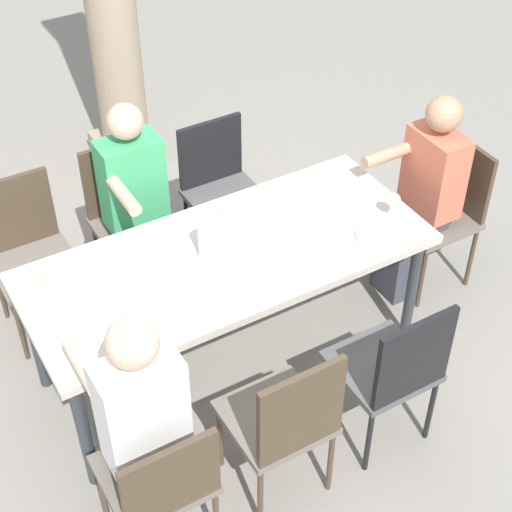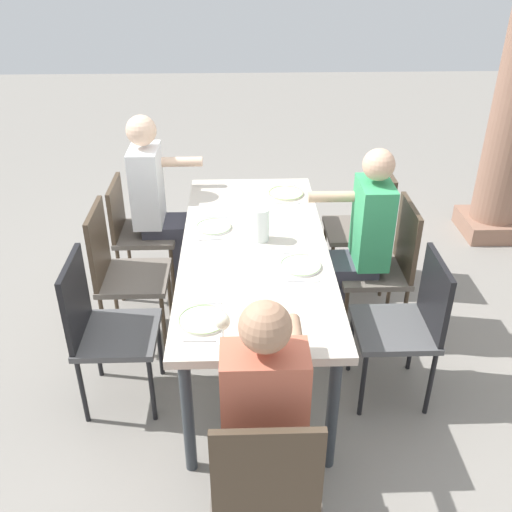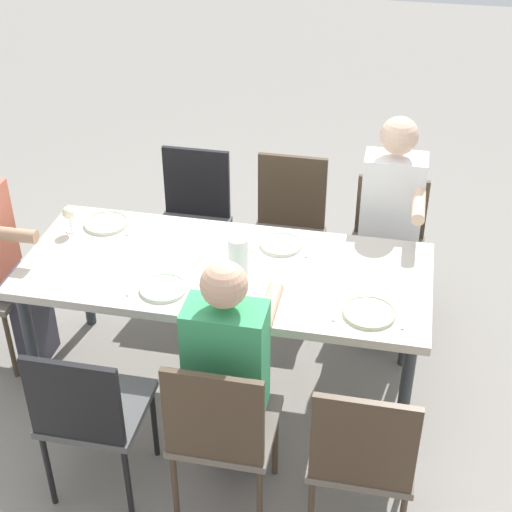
# 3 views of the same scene
# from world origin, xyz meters

# --- Properties ---
(ground_plane) EXTENTS (16.00, 16.00, 0.00)m
(ground_plane) POSITION_xyz_m (0.00, 0.00, 0.00)
(ground_plane) COLOR gray
(dining_table) EXTENTS (2.06, 0.87, 0.78)m
(dining_table) POSITION_xyz_m (0.00, 0.00, 0.71)
(dining_table) COLOR beige
(dining_table) RESTS_ON ground
(chair_west_north) EXTENTS (0.44, 0.44, 0.92)m
(chair_west_north) POSITION_xyz_m (-0.79, 0.86, 0.53)
(chair_west_north) COLOR #6A6158
(chair_west_north) RESTS_ON ground
(chair_west_south) EXTENTS (0.44, 0.44, 0.86)m
(chair_west_south) POSITION_xyz_m (-0.79, -0.85, 0.51)
(chair_west_south) COLOR #6A6158
(chair_west_south) RESTS_ON ground
(chair_mid_north) EXTENTS (0.44, 0.44, 0.94)m
(chair_mid_north) POSITION_xyz_m (-0.18, 0.86, 0.55)
(chair_mid_north) COLOR #6A6158
(chair_mid_north) RESTS_ON ground
(chair_mid_south) EXTENTS (0.44, 0.44, 0.94)m
(chair_mid_south) POSITION_xyz_m (-0.18, -0.86, 0.54)
(chair_mid_south) COLOR #6A6158
(chair_mid_south) RESTS_ON ground
(chair_east_north) EXTENTS (0.44, 0.44, 0.90)m
(chair_east_north) POSITION_xyz_m (0.42, 0.85, 0.52)
(chair_east_north) COLOR #4F4F50
(chair_east_north) RESTS_ON ground
(chair_east_south) EXTENTS (0.44, 0.44, 0.93)m
(chair_east_south) POSITION_xyz_m (0.42, -0.86, 0.53)
(chair_east_south) COLOR #4F4F50
(chair_east_south) RESTS_ON ground
(chair_head_east) EXTENTS (0.44, 0.44, 0.92)m
(chair_head_east) POSITION_xyz_m (1.45, 0.00, 0.53)
(chair_head_east) COLOR #6A6158
(chair_head_east) RESTS_ON ground
(diner_woman_green) EXTENTS (0.35, 0.49, 1.31)m
(diner_woman_green) POSITION_xyz_m (-0.19, 0.67, 0.70)
(diner_woman_green) COLOR #3F3F4C
(diner_woman_green) RESTS_ON ground
(diner_man_white) EXTENTS (0.49, 0.35, 1.28)m
(diner_man_white) POSITION_xyz_m (1.26, 0.00, 0.69)
(diner_man_white) COLOR #3F3F4C
(diner_man_white) RESTS_ON ground
(diner_guest_third) EXTENTS (0.35, 0.49, 1.34)m
(diner_guest_third) POSITION_xyz_m (-0.79, -0.68, 0.72)
(diner_guest_third) COLOR #3F3F4C
(diner_guest_third) RESTS_ON ground
(plate_0) EXTENTS (0.25, 0.25, 0.02)m
(plate_0) POSITION_xyz_m (-0.74, 0.24, 0.79)
(plate_0) COLOR silver
(plate_0) RESTS_ON dining_table
(fork_0) EXTENTS (0.03, 0.17, 0.01)m
(fork_0) POSITION_xyz_m (-0.89, 0.24, 0.78)
(fork_0) COLOR silver
(fork_0) RESTS_ON dining_table
(spoon_0) EXTENTS (0.03, 0.17, 0.01)m
(spoon_0) POSITION_xyz_m (-0.59, 0.24, 0.78)
(spoon_0) COLOR silver
(spoon_0) RESTS_ON dining_table
(plate_1) EXTENTS (0.22, 0.22, 0.02)m
(plate_1) POSITION_xyz_m (-0.24, -0.25, 0.79)
(plate_1) COLOR white
(plate_1) RESTS_ON dining_table
(fork_1) EXTENTS (0.02, 0.17, 0.01)m
(fork_1) POSITION_xyz_m (-0.39, -0.25, 0.78)
(fork_1) COLOR silver
(fork_1) RESTS_ON dining_table
(spoon_1) EXTENTS (0.03, 0.17, 0.01)m
(spoon_1) POSITION_xyz_m (-0.09, -0.25, 0.78)
(spoon_1) COLOR silver
(spoon_1) RESTS_ON dining_table
(plate_2) EXTENTS (0.23, 0.23, 0.02)m
(plate_2) POSITION_xyz_m (0.25, 0.25, 0.79)
(plate_2) COLOR white
(plate_2) RESTS_ON dining_table
(fork_2) EXTENTS (0.03, 0.17, 0.01)m
(fork_2) POSITION_xyz_m (0.10, 0.25, 0.78)
(fork_2) COLOR silver
(fork_2) RESTS_ON dining_table
(spoon_2) EXTENTS (0.03, 0.17, 0.01)m
(spoon_2) POSITION_xyz_m (0.40, 0.25, 0.78)
(spoon_2) COLOR silver
(spoon_2) RESTS_ON dining_table
(plate_3) EXTENTS (0.24, 0.24, 0.02)m
(plate_3) POSITION_xyz_m (0.74, -0.27, 0.79)
(plate_3) COLOR white
(plate_3) RESTS_ON dining_table
(wine_glass_3) EXTENTS (0.07, 0.07, 0.15)m
(wine_glass_3) POSITION_xyz_m (0.89, -0.17, 0.89)
(wine_glass_3) COLOR white
(wine_glass_3) RESTS_ON dining_table
(fork_3) EXTENTS (0.02, 0.17, 0.01)m
(fork_3) POSITION_xyz_m (0.59, -0.27, 0.78)
(fork_3) COLOR silver
(fork_3) RESTS_ON dining_table
(spoon_3) EXTENTS (0.02, 0.17, 0.01)m
(spoon_3) POSITION_xyz_m (0.89, -0.27, 0.78)
(spoon_3) COLOR silver
(spoon_3) RESTS_ON dining_table
(water_pitcher) EXTENTS (0.10, 0.10, 0.21)m
(water_pitcher) POSITION_xyz_m (-0.08, 0.04, 0.87)
(water_pitcher) COLOR white
(water_pitcher) RESTS_ON dining_table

